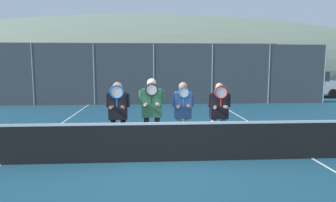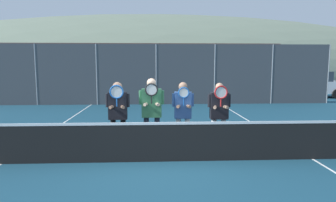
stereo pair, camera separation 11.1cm
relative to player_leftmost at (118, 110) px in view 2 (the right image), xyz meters
name	(u,v)px [view 2 (the right image)]	position (x,y,z in m)	size (l,w,h in m)	color
ground_plane	(161,162)	(1.03, -0.74, -1.06)	(120.00, 120.00, 0.00)	navy
hill_distant	(154,75)	(1.03, 52.40, -1.06)	(110.43, 61.35, 21.47)	slate
clubhouse_building	(138,69)	(-0.30, 16.28, 0.76)	(20.11, 5.50, 3.60)	beige
fence_back	(156,74)	(1.03, 8.92, 0.56)	(19.13, 0.06, 3.24)	gray
tennis_net	(161,141)	(1.03, -0.74, -0.59)	(9.45, 0.09, 1.00)	gray
court_line_left_sideline	(49,133)	(-2.48, 2.26, -1.05)	(0.05, 16.00, 0.01)	white
court_line_right_sideline	(265,130)	(4.54, 2.26, -1.05)	(0.05, 16.00, 0.01)	white
player_leftmost	(118,110)	(0.00, 0.00, 0.00)	(0.58, 0.34, 1.75)	black
player_center_left	(152,108)	(0.82, 0.04, 0.05)	(0.62, 0.34, 1.84)	#232838
player_center_right	(183,110)	(1.60, 0.12, -0.03)	(0.55, 0.34, 1.74)	white
player_rightmost	(219,111)	(2.49, 0.00, -0.04)	(0.57, 0.34, 1.72)	white
car_far_left	(71,85)	(-4.35, 12.04, -0.18)	(4.01, 2.08, 1.72)	slate
car_left_of_center	(149,84)	(0.60, 12.04, -0.13)	(4.36, 1.96, 1.83)	silver
car_center	(230,84)	(5.86, 12.02, -0.20)	(4.65, 2.02, 1.65)	silver
car_right_of_center	(309,84)	(11.07, 11.88, -0.19)	(4.23, 1.94, 1.69)	silver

